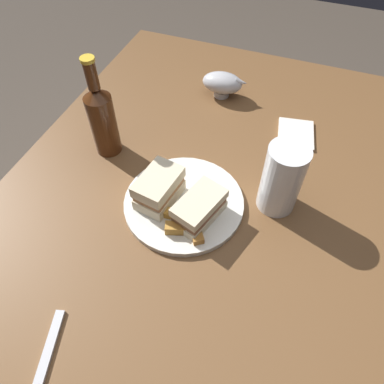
{
  "coord_description": "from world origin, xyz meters",
  "views": [
    {
      "loc": [
        -0.47,
        -0.16,
        1.41
      ],
      "look_at": [
        -0.02,
        0.01,
        0.8
      ],
      "focal_mm": 33.38,
      "sensor_mm": 36.0,
      "label": 1
    }
  ],
  "objects_px": {
    "sandwich_half_right": "(199,208)",
    "napkin": "(296,134)",
    "gravy_boat": "(223,83)",
    "fork": "(44,365)",
    "sandwich_half_left": "(159,188)",
    "pint_glass": "(281,183)",
    "plate": "(184,203)",
    "cider_bottle": "(102,118)"
  },
  "relations": [
    {
      "from": "napkin",
      "to": "cider_bottle",
      "type": "bearing_deg",
      "value": 116.62
    },
    {
      "from": "sandwich_half_left",
      "to": "pint_glass",
      "type": "relative_size",
      "value": 0.71
    },
    {
      "from": "sandwich_half_left",
      "to": "napkin",
      "type": "bearing_deg",
      "value": -36.74
    },
    {
      "from": "sandwich_half_right",
      "to": "napkin",
      "type": "xyz_separation_m",
      "value": [
        0.34,
        -0.15,
        -0.04
      ]
    },
    {
      "from": "plate",
      "to": "gravy_boat",
      "type": "height_order",
      "value": "gravy_boat"
    },
    {
      "from": "sandwich_half_left",
      "to": "plate",
      "type": "bearing_deg",
      "value": -76.62
    },
    {
      "from": "pint_glass",
      "to": "gravy_boat",
      "type": "distance_m",
      "value": 0.4
    },
    {
      "from": "sandwich_half_left",
      "to": "fork",
      "type": "height_order",
      "value": "sandwich_half_left"
    },
    {
      "from": "pint_glass",
      "to": "napkin",
      "type": "relative_size",
      "value": 1.49
    },
    {
      "from": "napkin",
      "to": "plate",
      "type": "bearing_deg",
      "value": 148.57
    },
    {
      "from": "gravy_boat",
      "to": "fork",
      "type": "bearing_deg",
      "value": 176.1
    },
    {
      "from": "gravy_boat",
      "to": "napkin",
      "type": "height_order",
      "value": "gravy_boat"
    },
    {
      "from": "pint_glass",
      "to": "fork",
      "type": "distance_m",
      "value": 0.54
    },
    {
      "from": "gravy_boat",
      "to": "cider_bottle",
      "type": "relative_size",
      "value": 0.51
    },
    {
      "from": "gravy_boat",
      "to": "fork",
      "type": "relative_size",
      "value": 0.71
    },
    {
      "from": "sandwich_half_right",
      "to": "fork",
      "type": "relative_size",
      "value": 0.72
    },
    {
      "from": "fork",
      "to": "sandwich_half_right",
      "type": "bearing_deg",
      "value": -37.32
    },
    {
      "from": "sandwich_half_right",
      "to": "napkin",
      "type": "bearing_deg",
      "value": -23.22
    },
    {
      "from": "pint_glass",
      "to": "cider_bottle",
      "type": "distance_m",
      "value": 0.43
    },
    {
      "from": "sandwich_half_left",
      "to": "pint_glass",
      "type": "height_order",
      "value": "pint_glass"
    },
    {
      "from": "sandwich_half_right",
      "to": "pint_glass",
      "type": "relative_size",
      "value": 0.79
    },
    {
      "from": "plate",
      "to": "sandwich_half_right",
      "type": "xyz_separation_m",
      "value": [
        -0.03,
        -0.05,
        0.04
      ]
    },
    {
      "from": "pint_glass",
      "to": "cider_bottle",
      "type": "relative_size",
      "value": 0.65
    },
    {
      "from": "sandwich_half_left",
      "to": "napkin",
      "type": "xyz_separation_m",
      "value": [
        0.32,
        -0.24,
        -0.04
      ]
    },
    {
      "from": "pint_glass",
      "to": "gravy_boat",
      "type": "height_order",
      "value": "pint_glass"
    },
    {
      "from": "plate",
      "to": "fork",
      "type": "relative_size",
      "value": 1.46
    },
    {
      "from": "sandwich_half_right",
      "to": "cider_bottle",
      "type": "bearing_deg",
      "value": 66.36
    },
    {
      "from": "sandwich_half_right",
      "to": "napkin",
      "type": "distance_m",
      "value": 0.37
    },
    {
      "from": "cider_bottle",
      "to": "napkin",
      "type": "bearing_deg",
      "value": -63.38
    },
    {
      "from": "plate",
      "to": "sandwich_half_left",
      "type": "distance_m",
      "value": 0.07
    },
    {
      "from": "pint_glass",
      "to": "napkin",
      "type": "bearing_deg",
      "value": -0.78
    },
    {
      "from": "pint_glass",
      "to": "gravy_boat",
      "type": "relative_size",
      "value": 1.27
    },
    {
      "from": "sandwich_half_right",
      "to": "pint_glass",
      "type": "distance_m",
      "value": 0.18
    },
    {
      "from": "sandwich_half_left",
      "to": "sandwich_half_right",
      "type": "height_order",
      "value": "sandwich_half_left"
    },
    {
      "from": "plate",
      "to": "cider_bottle",
      "type": "xyz_separation_m",
      "value": [
        0.1,
        0.24,
        0.09
      ]
    },
    {
      "from": "pint_glass",
      "to": "gravy_boat",
      "type": "xyz_separation_m",
      "value": [
        0.33,
        0.23,
        -0.03
      ]
    },
    {
      "from": "pint_glass",
      "to": "fork",
      "type": "xyz_separation_m",
      "value": [
        -0.46,
        0.28,
        -0.07
      ]
    },
    {
      "from": "plate",
      "to": "pint_glass",
      "type": "relative_size",
      "value": 1.61
    },
    {
      "from": "sandwich_half_right",
      "to": "cider_bottle",
      "type": "relative_size",
      "value": 0.51
    },
    {
      "from": "cider_bottle",
      "to": "napkin",
      "type": "xyz_separation_m",
      "value": [
        0.22,
        -0.43,
        -0.09
      ]
    },
    {
      "from": "pint_glass",
      "to": "napkin",
      "type": "height_order",
      "value": "pint_glass"
    },
    {
      "from": "cider_bottle",
      "to": "pint_glass",
      "type": "bearing_deg",
      "value": -92.99
    }
  ]
}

